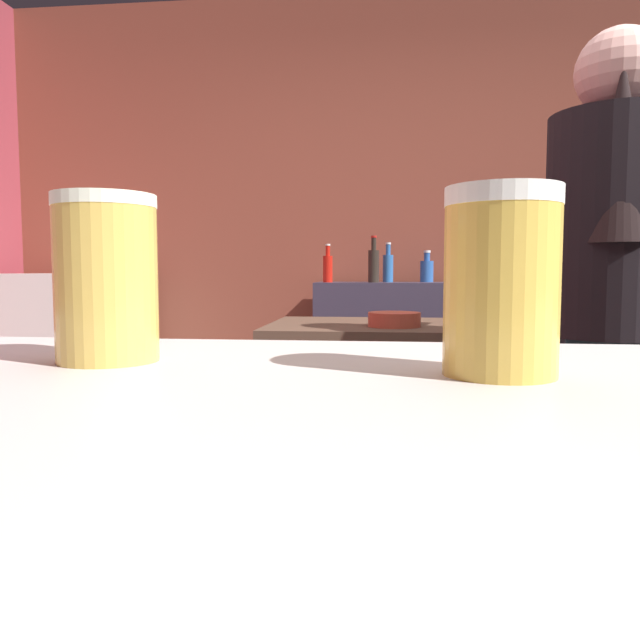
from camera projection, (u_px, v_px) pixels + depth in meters
wall_back at (437, 231)px, 3.54m from camera, size 5.20×0.10×2.70m
prep_counter at (572, 460)px, 2.09m from camera, size 2.10×0.60×0.93m
back_shelf at (400, 378)px, 3.36m from camera, size 0.93×0.36×1.06m
mini_fridge at (72, 372)px, 3.38m from camera, size 0.64×0.58×1.10m
bartender at (610, 312)px, 1.60m from camera, size 0.48×0.55×1.74m
mixing_bowl at (394, 319)px, 2.00m from camera, size 0.17×0.17×0.05m
pint_glass_near at (107, 279)px, 0.50m from camera, size 0.08×0.08×0.14m
pint_glass_far at (501, 282)px, 0.43m from camera, size 0.08×0.08×0.13m
bottle_soy at (427, 270)px, 3.39m from camera, size 0.07×0.07×0.18m
bottle_vinegar at (388, 267)px, 3.35m from camera, size 0.06×0.06×0.22m
bottle_olive_oil at (374, 264)px, 3.25m from camera, size 0.06×0.06×0.25m
bottle_hot_sauce at (328, 267)px, 3.30m from camera, size 0.05×0.05×0.21m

